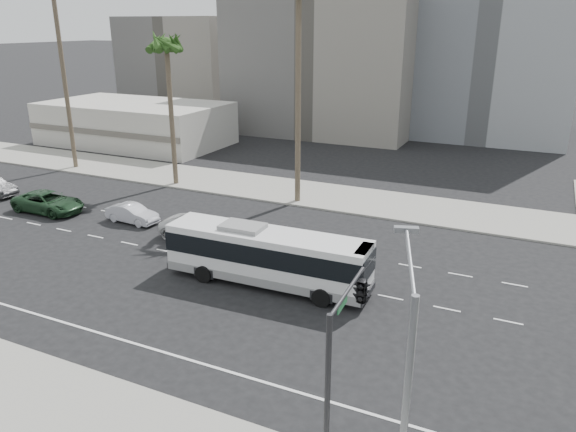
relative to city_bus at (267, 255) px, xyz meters
The scene contains 14 objects.
ground 3.12m from the city_bus, 148.56° to the left, with size 700.00×700.00×0.00m, color black.
sidewalk_north 17.06m from the city_bus, 97.41° to the left, with size 120.00×7.00×0.15m, color gray.
sidewalk_south 14.43m from the city_bus, 98.79° to the right, with size 120.00×7.00×0.15m, color gray.
commercial_low 42.23m from the city_bus, 139.67° to the left, with size 22.00×12.16×5.00m.
midrise_beige_west 49.00m from the city_bus, 107.02° to the left, with size 24.00×18.00×18.00m, color #64615D.
midrise_gray_center 54.82m from the city_bus, 83.78° to the left, with size 20.00×20.00×26.00m, color slate.
midrise_beige_far 65.45m from the city_bus, 128.05° to the left, with size 18.00×16.00×15.00m, color #64615D.
city_bus is the anchor object (origin of this frame).
car_a 8.40m from the city_bus, 149.54° to the left, with size 5.84×2.69×1.62m, color silver.
car_b 14.61m from the city_bus, 160.91° to the left, with size 4.18×1.46×1.38m, color silver.
car_c 21.67m from the city_bus, 169.76° to the left, with size 5.85×2.70×1.63m, color #1F3F24.
streetlight_corner 16.37m from the city_bus, 48.93° to the right, with size 1.52×3.70×8.13m.
traffic_signal 13.04m from the city_bus, 48.57° to the right, with size 2.98×3.94×6.50m.
palm_mid 24.52m from the city_bus, 139.49° to the left, with size 4.36×4.36×13.50m.
Camera 1 is at (15.21, -26.27, 14.06)m, focal length 34.04 mm.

